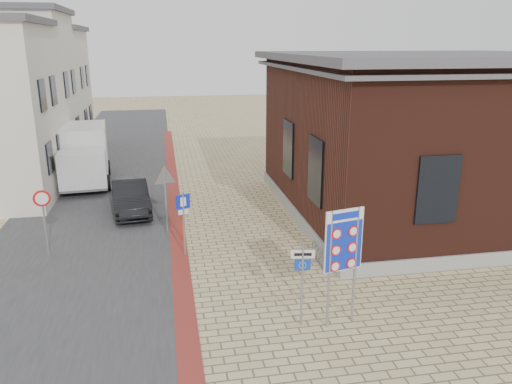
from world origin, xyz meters
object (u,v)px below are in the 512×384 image
object	(u,v)px
bollard	(183,229)
sedan	(130,196)
essen_sign	(302,273)
box_truck	(84,155)
border_sign	(344,242)
parking_sign	(183,213)

from	to	relation	value
bollard	sedan	bearing A→B (deg)	118.09
essen_sign	bollard	xyz separation A→B (m)	(-2.80, 6.38, -0.98)
box_truck	border_sign	distance (m)	17.98
sedan	parking_sign	xyz separation A→B (m)	(2.13, -5.20, 0.85)
bollard	essen_sign	bearing A→B (deg)	-66.31
sedan	essen_sign	distance (m)	11.51
sedan	parking_sign	distance (m)	5.68
sedan	essen_sign	size ratio (longest dim) A/B	1.88
border_sign	essen_sign	bearing A→B (deg)	160.46
essen_sign	parking_sign	distance (m)	5.88
parking_sign	bollard	size ratio (longest dim) A/B	2.22
essen_sign	bollard	bearing A→B (deg)	122.40
parking_sign	bollard	bearing A→B (deg)	70.65
sedan	parking_sign	world-z (taller)	parking_sign
sedan	bollard	size ratio (longest dim) A/B	4.14
bollard	border_sign	bearing A→B (deg)	-59.47
box_truck	border_sign	size ratio (longest dim) A/B	1.83
border_sign	bollard	world-z (taller)	border_sign
border_sign	essen_sign	size ratio (longest dim) A/B	1.41
sedan	bollard	bearing A→B (deg)	-69.06
border_sign	bollard	distance (m)	7.76
box_truck	border_sign	bearing A→B (deg)	-66.94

